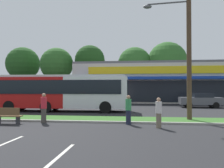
% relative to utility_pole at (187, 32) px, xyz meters
% --- Properties ---
extents(grass_median, '(56.00, 2.20, 0.12)m').
position_rel_utility_pole_xyz_m(grass_median, '(-5.25, -0.15, -5.58)').
color(grass_median, '#386B28').
rests_on(grass_median, ground_plane).
extents(curb_lip, '(56.00, 0.24, 0.12)m').
position_rel_utility_pole_xyz_m(curb_lip, '(-5.25, -1.37, -5.58)').
color(curb_lip, '#99968C').
rests_on(curb_lip, ground_plane).
extents(parking_stripe_2, '(0.12, 4.80, 0.01)m').
position_rel_utility_pole_xyz_m(parking_stripe_2, '(-5.46, -8.99, -5.64)').
color(parking_stripe_2, silver).
rests_on(parking_stripe_2, ground_plane).
extents(storefront_building, '(23.46, 12.40, 5.82)m').
position_rel_utility_pole_xyz_m(storefront_building, '(-0.57, 21.37, -2.73)').
color(storefront_building, beige).
rests_on(storefront_building, ground_plane).
extents(tree_far_left, '(7.26, 7.26, 11.12)m').
position_rel_utility_pole_xyz_m(tree_far_left, '(-28.42, 32.24, 1.84)').
color(tree_far_left, '#473323').
rests_on(tree_far_left, ground_plane).
extents(tree_left, '(6.63, 6.63, 10.22)m').
position_rel_utility_pole_xyz_m(tree_left, '(-19.48, 29.00, 1.25)').
color(tree_left, '#473323').
rests_on(tree_left, ground_plane).
extents(tree_mid_left, '(5.88, 5.88, 10.50)m').
position_rel_utility_pole_xyz_m(tree_mid_left, '(-12.56, 28.51, 1.89)').
color(tree_mid_left, '#473323').
rests_on(tree_mid_left, ground_plane).
extents(tree_mid, '(6.87, 6.87, 10.48)m').
position_rel_utility_pole_xyz_m(tree_mid, '(-3.87, 31.55, 1.39)').
color(tree_mid, '#473323').
rests_on(tree_mid, ground_plane).
extents(tree_mid_right, '(7.87, 7.87, 11.39)m').
position_rel_utility_pole_xyz_m(tree_mid_right, '(2.69, 31.63, 1.81)').
color(tree_mid_right, '#473323').
rests_on(tree_mid_right, ground_plane).
extents(utility_pole, '(3.06, 2.40, 10.58)m').
position_rel_utility_pole_xyz_m(utility_pole, '(0.00, 0.00, 0.00)').
color(utility_pole, '#4C3826').
rests_on(utility_pole, ground_plane).
extents(city_bus, '(12.13, 2.91, 3.25)m').
position_rel_utility_pole_xyz_m(city_bus, '(-10.03, 4.94, -3.87)').
color(city_bus, '#B71414').
rests_on(city_bus, ground_plane).
extents(bus_stop_bench, '(1.60, 0.45, 0.95)m').
position_rel_utility_pole_xyz_m(bus_stop_bench, '(-10.65, -2.36, -5.14)').
color(bus_stop_bench, brown).
rests_on(bus_stop_bench, ground_plane).
extents(car_1, '(4.34, 1.98, 1.53)m').
position_rel_utility_pole_xyz_m(car_1, '(3.63, 10.71, -4.85)').
color(car_1, '#515459').
rests_on(car_1, ground_plane).
extents(pedestrian_by_pole, '(0.34, 0.34, 1.68)m').
position_rel_utility_pole_xyz_m(pedestrian_by_pole, '(-3.63, -1.70, -4.80)').
color(pedestrian_by_pole, '#1E2338').
rests_on(pedestrian_by_pole, ground_plane).
extents(pedestrian_mid, '(0.32, 0.32, 1.59)m').
position_rel_utility_pole_xyz_m(pedestrian_mid, '(-2.00, -2.70, -4.84)').
color(pedestrian_mid, '#726651').
rests_on(pedestrian_mid, ground_plane).
extents(pedestrian_far, '(0.36, 0.36, 1.78)m').
position_rel_utility_pole_xyz_m(pedestrian_far, '(-8.71, -1.75, -4.75)').
color(pedestrian_far, '#47423D').
rests_on(pedestrian_far, ground_plane).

